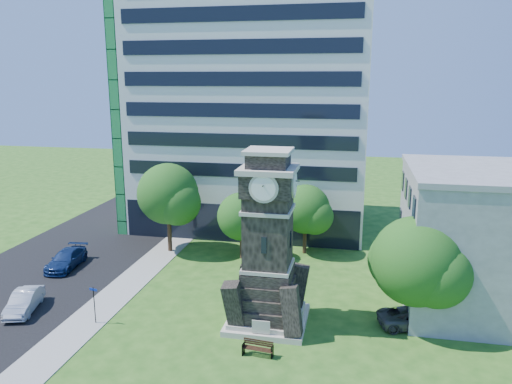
% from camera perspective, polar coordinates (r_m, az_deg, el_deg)
% --- Properties ---
extents(ground, '(160.00, 160.00, 0.00)m').
position_cam_1_polar(ground, '(35.04, -4.29, -15.64)').
color(ground, '#235117').
rests_on(ground, ground).
extents(sidewalk, '(3.00, 70.00, 0.06)m').
position_cam_1_polar(sidewalk, '(42.44, -15.06, -10.71)').
color(sidewalk, gray).
rests_on(sidewalk, ground).
extents(street, '(14.00, 80.00, 0.02)m').
position_cam_1_polar(street, '(46.71, -24.56, -9.27)').
color(street, black).
rests_on(street, ground).
extents(clock_tower, '(5.40, 5.40, 12.22)m').
position_cam_1_polar(clock_tower, '(34.03, 1.37, -6.74)').
color(clock_tower, beige).
rests_on(clock_tower, ground).
extents(office_tall, '(26.20, 15.11, 28.60)m').
position_cam_1_polar(office_tall, '(56.68, -0.51, 10.42)').
color(office_tall, silver).
rests_on(office_tall, ground).
extents(office_low, '(15.20, 12.20, 10.40)m').
position_cam_1_polar(office_low, '(40.89, 27.23, -4.92)').
color(office_low, '#9A9C9F').
rests_on(office_low, ground).
extents(car_street_mid, '(2.80, 4.81, 1.50)m').
position_cam_1_polar(car_street_mid, '(41.02, -24.97, -11.29)').
color(car_street_mid, '#B4B6BD').
rests_on(car_street_mid, ground).
extents(car_street_north, '(2.70, 5.54, 1.55)m').
position_cam_1_polar(car_street_north, '(48.40, -20.86, -7.19)').
color(car_street_north, navy).
rests_on(car_street_north, ground).
extents(car_east_lot, '(5.24, 3.32, 1.35)m').
position_cam_1_polar(car_east_lot, '(36.86, 17.59, -13.55)').
color(car_east_lot, '#434348').
rests_on(car_east_lot, ground).
extents(park_bench, '(1.92, 0.51, 0.99)m').
position_cam_1_polar(park_bench, '(32.15, 0.23, -17.36)').
color(park_bench, black).
rests_on(park_bench, ground).
extents(street_sign, '(0.64, 0.06, 2.68)m').
position_cam_1_polar(street_sign, '(37.00, -18.02, -11.76)').
color(street_sign, black).
rests_on(street_sign, ground).
extents(tree_nw, '(6.49, 5.90, 8.77)m').
position_cam_1_polar(tree_nw, '(48.73, -9.93, -0.47)').
color(tree_nw, '#332114').
rests_on(tree_nw, ground).
extents(tree_nc, '(4.98, 4.53, 6.37)m').
position_cam_1_polar(tree_nc, '(46.56, -1.60, -3.00)').
color(tree_nc, '#332114').
rests_on(tree_nc, ground).
extents(tree_ne, '(5.22, 4.74, 6.81)m').
position_cam_1_polar(tree_ne, '(48.04, 5.73, -2.17)').
color(tree_ne, '#332114').
rests_on(tree_ne, ground).
extents(tree_east, '(6.64, 6.04, 7.86)m').
position_cam_1_polar(tree_east, '(35.16, 17.99, -7.83)').
color(tree_east, '#332114').
rests_on(tree_east, ground).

